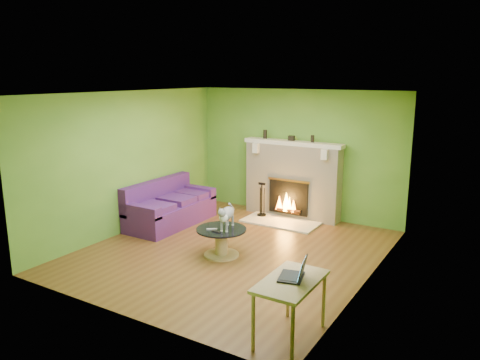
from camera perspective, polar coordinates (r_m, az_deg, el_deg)
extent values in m
plane|color=brown|center=(7.90, -0.92, -8.66)|extent=(5.00, 5.00, 0.00)
plane|color=white|center=(7.36, -1.00, 10.53)|extent=(5.00, 5.00, 0.00)
plane|color=#4C7F29|center=(9.70, 6.95, 3.25)|extent=(5.00, 0.00, 5.00)
plane|color=#4C7F29|center=(5.64, -14.66, -4.01)|extent=(5.00, 0.00, 5.00)
plane|color=#4C7F29|center=(8.91, -13.30, 2.16)|extent=(0.00, 5.00, 5.00)
plane|color=#4C7F29|center=(6.64, 15.72, -1.56)|extent=(0.00, 5.00, 5.00)
plane|color=silver|center=(5.74, 13.31, -1.05)|extent=(0.00, 1.20, 1.20)
plane|color=white|center=(5.74, 13.23, -1.04)|extent=(0.00, 1.06, 1.06)
cube|color=beige|center=(9.65, 6.44, -0.12)|extent=(2.00, 0.35, 1.50)
cube|color=black|center=(9.55, 5.91, -2.15)|extent=(0.85, 0.03, 0.68)
cube|color=gold|center=(9.46, 5.94, -0.05)|extent=(0.91, 0.02, 0.04)
cylinder|color=black|center=(9.60, 5.78, -3.81)|extent=(0.55, 0.07, 0.07)
cube|color=beige|center=(9.48, 6.48, 4.51)|extent=(2.10, 0.28, 0.08)
cube|color=beige|center=(9.67, 1.95, 3.91)|extent=(0.12, 0.10, 0.20)
cube|color=beige|center=(9.04, 10.28, 3.09)|extent=(0.12, 0.10, 0.20)
cube|color=beige|center=(9.38, 4.96, -5.11)|extent=(1.50, 0.75, 0.03)
cube|color=beige|center=(9.48, 6.48, 4.51)|extent=(2.10, 0.28, 0.08)
cube|color=#481A66|center=(9.30, -8.39, -4.08)|extent=(0.86, 1.90, 0.43)
cube|color=#481A66|center=(9.42, -10.11, -1.58)|extent=(0.19, 1.90, 0.54)
cube|color=#481A66|center=(8.61, -12.05, -3.71)|extent=(0.86, 0.19, 0.21)
cube|color=#481A66|center=(9.87, -5.30, -1.37)|extent=(0.86, 0.19, 0.21)
cube|color=#481A66|center=(8.81, -10.41, -3.27)|extent=(0.68, 0.51, 0.12)
cube|color=#481A66|center=(9.27, -7.83, -2.37)|extent=(0.68, 0.51, 0.12)
cube|color=#481A66|center=(9.67, -5.83, -1.67)|extent=(0.68, 0.51, 0.12)
cylinder|color=tan|center=(7.72, -2.27, -9.07)|extent=(0.57, 0.57, 0.03)
cylinder|color=tan|center=(7.65, -2.28, -7.59)|extent=(0.20, 0.20, 0.40)
cylinder|color=black|center=(7.57, -2.30, -6.04)|extent=(0.81, 0.81, 0.03)
cube|color=tan|center=(5.24, 6.21, -12.20)|extent=(0.55, 0.95, 0.04)
cylinder|color=tan|center=(5.16, 1.61, -16.96)|extent=(0.04, 0.04, 0.66)
cylinder|color=tan|center=(4.98, 6.40, -18.21)|extent=(0.04, 0.04, 0.66)
cylinder|color=tan|center=(5.83, 5.89, -13.32)|extent=(0.04, 0.04, 0.66)
cylinder|color=tan|center=(5.67, 10.17, -14.24)|extent=(0.04, 0.04, 0.66)
cube|color=gray|center=(7.53, -3.44, -6.00)|extent=(0.17, 0.13, 0.02)
cube|color=black|center=(7.41, -2.94, -6.29)|extent=(0.16, 0.06, 0.02)
cylinder|color=black|center=(9.77, 3.08, 5.59)|extent=(0.08, 0.08, 0.18)
cylinder|color=black|center=(9.33, 8.83, 4.99)|extent=(0.07, 0.07, 0.14)
cube|color=black|center=(9.51, 6.29, 5.09)|extent=(0.12, 0.08, 0.10)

